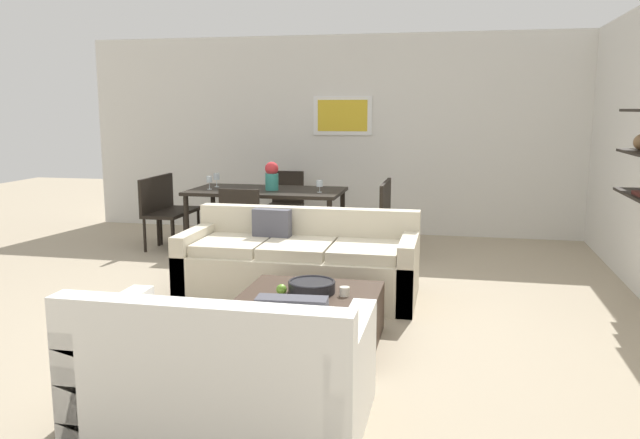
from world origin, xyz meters
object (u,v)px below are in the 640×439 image
at_px(dining_chair_left_far, 173,204).
at_px(wine_glass_left_far, 217,177).
at_px(dining_chair_left_near, 158,209).
at_px(loveseat_white, 225,370).
at_px(wine_glass_right_near, 320,184).
at_px(sofa_beige, 300,265).
at_px(apple_on_coffee_table, 281,289).
at_px(candle_jar, 345,291).
at_px(centerpiece_vase, 272,176).
at_px(dining_chair_right_near, 373,216).
at_px(dining_chair_foot, 243,222).
at_px(dining_chair_right_far, 378,210).
at_px(coffee_table, 309,320).
at_px(decorative_bowl, 312,286).
at_px(dining_table, 267,195).
at_px(dining_chair_head, 286,200).
at_px(wine_glass_left_near, 209,180).

bearing_deg(dining_chair_left_far, wine_glass_left_far, -8.69).
relative_size(dining_chair_left_near, dining_chair_left_far, 1.00).
height_order(loveseat_white, dining_chair_left_near, dining_chair_left_near).
relative_size(dining_chair_left_near, wine_glass_right_near, 6.24).
relative_size(sofa_beige, apple_on_coffee_table, 27.48).
bearing_deg(sofa_beige, wine_glass_left_far, 128.69).
relative_size(sofa_beige, candle_jar, 29.10).
relative_size(candle_jar, apple_on_coffee_table, 0.94).
bearing_deg(loveseat_white, apple_on_coffee_table, 90.02).
relative_size(dining_chair_left_far, centerpiece_vase, 2.59).
bearing_deg(dining_chair_right_near, dining_chair_foot, -153.04).
distance_m(loveseat_white, dining_chair_right_far, 4.43).
xyz_separation_m(sofa_beige, dining_chair_right_near, (0.48, 1.57, 0.21)).
bearing_deg(loveseat_white, coffee_table, 80.85).
distance_m(decorative_bowl, dining_table, 3.17).
height_order(candle_jar, centerpiece_vase, centerpiece_vase).
distance_m(apple_on_coffee_table, dining_chair_head, 4.04).
distance_m(dining_chair_right_far, wine_glass_left_far, 2.04).
height_order(candle_jar, apple_on_coffee_table, apple_on_coffee_table).
distance_m(dining_chair_head, dining_chair_left_far, 1.49).
xyz_separation_m(dining_chair_left_near, wine_glass_right_near, (2.01, 0.10, 0.34)).
bearing_deg(candle_jar, wine_glass_left_near, 127.18).
height_order(dining_chair_right_far, dining_chair_left_near, same).
bearing_deg(dining_chair_foot, sofa_beige, -46.58).
relative_size(coffee_table, dining_table, 0.54).
xyz_separation_m(dining_chair_left_far, centerpiece_vase, (1.40, -0.25, 0.42)).
height_order(loveseat_white, decorative_bowl, loveseat_white).
xyz_separation_m(candle_jar, dining_chair_left_near, (-2.79, 2.73, 0.09)).
relative_size(dining_chair_right_near, wine_glass_left_far, 5.05).
bearing_deg(wine_glass_left_near, dining_chair_right_near, -2.81).
relative_size(coffee_table, decorative_bowl, 2.86).
distance_m(dining_chair_left_far, wine_glass_left_near, 0.81).
bearing_deg(candle_jar, centerpiece_vase, 115.41).
bearing_deg(dining_chair_right_near, candle_jar, -87.05).
xyz_separation_m(dining_chair_left_far, wine_glass_left_near, (0.64, -0.34, 0.36)).
height_order(loveseat_white, dining_table, loveseat_white).
xyz_separation_m(dining_chair_right_far, dining_chair_right_near, (0.00, -0.44, 0.00)).
bearing_deg(wine_glass_left_near, decorative_bowl, -55.84).
relative_size(decorative_bowl, wine_glass_left_far, 2.01).
relative_size(apple_on_coffee_table, centerpiece_vase, 0.23).
bearing_deg(centerpiece_vase, dining_table, 160.09).
bearing_deg(sofa_beige, dining_chair_left_far, 137.27).
distance_m(dining_chair_head, dining_chair_right_near, 1.73).
xyz_separation_m(dining_chair_right_near, wine_glass_left_far, (-2.01, 0.34, 0.37)).
bearing_deg(coffee_table, dining_table, 112.04).
bearing_deg(decorative_bowl, coffee_table, -96.09).
relative_size(sofa_beige, centerpiece_vase, 6.29).
xyz_separation_m(sofa_beige, wine_glass_right_near, (-0.16, 1.67, 0.56)).
height_order(sofa_beige, apple_on_coffee_table, sofa_beige).
xyz_separation_m(apple_on_coffee_table, dining_chair_right_near, (0.31, 2.80, 0.09)).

